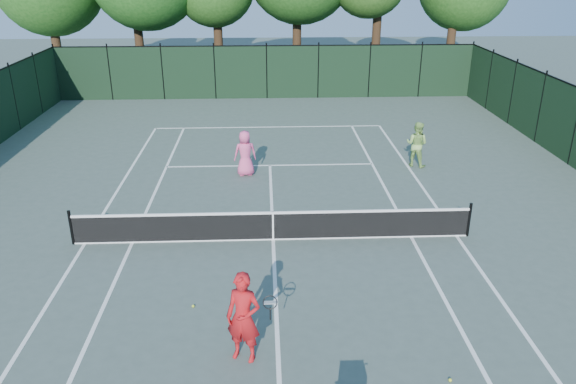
{
  "coord_description": "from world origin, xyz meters",
  "views": [
    {
      "loc": [
        -0.21,
        -14.71,
        7.7
      ],
      "look_at": [
        0.48,
        1.0,
        1.1
      ],
      "focal_mm": 35.0,
      "sensor_mm": 36.0,
      "label": 1
    }
  ],
  "objects_px": {
    "loose_ball_midcourt": "(193,306)",
    "player_pink": "(245,153)",
    "player_green": "(417,144)",
    "loose_ball_near_cart": "(450,380)",
    "coach": "(244,318)"
  },
  "relations": [
    {
      "from": "player_pink",
      "to": "loose_ball_near_cart",
      "type": "distance_m",
      "value": 12.34
    },
    {
      "from": "loose_ball_near_cart",
      "to": "loose_ball_midcourt",
      "type": "xyz_separation_m",
      "value": [
        -5.33,
        2.77,
        0.0
      ]
    },
    {
      "from": "player_green",
      "to": "loose_ball_midcourt",
      "type": "distance_m",
      "value": 12.3
    },
    {
      "from": "player_green",
      "to": "loose_ball_midcourt",
      "type": "height_order",
      "value": "player_green"
    },
    {
      "from": "player_green",
      "to": "coach",
      "type": "bearing_deg",
      "value": 94.04
    },
    {
      "from": "player_pink",
      "to": "player_green",
      "type": "xyz_separation_m",
      "value": [
        6.73,
        0.73,
        0.03
      ]
    },
    {
      "from": "coach",
      "to": "player_green",
      "type": "relative_size",
      "value": 1.11
    },
    {
      "from": "player_pink",
      "to": "player_green",
      "type": "height_order",
      "value": "player_green"
    },
    {
      "from": "player_green",
      "to": "loose_ball_near_cart",
      "type": "bearing_deg",
      "value": 112.51
    },
    {
      "from": "player_pink",
      "to": "loose_ball_midcourt",
      "type": "relative_size",
      "value": 25.59
    },
    {
      "from": "coach",
      "to": "player_pink",
      "type": "relative_size",
      "value": 1.14
    },
    {
      "from": "coach",
      "to": "loose_ball_near_cart",
      "type": "height_order",
      "value": "coach"
    },
    {
      "from": "coach",
      "to": "player_green",
      "type": "height_order",
      "value": "coach"
    },
    {
      "from": "loose_ball_midcourt",
      "to": "player_pink",
      "type": "bearing_deg",
      "value": 83.29
    },
    {
      "from": "coach",
      "to": "player_pink",
      "type": "height_order",
      "value": "coach"
    }
  ]
}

